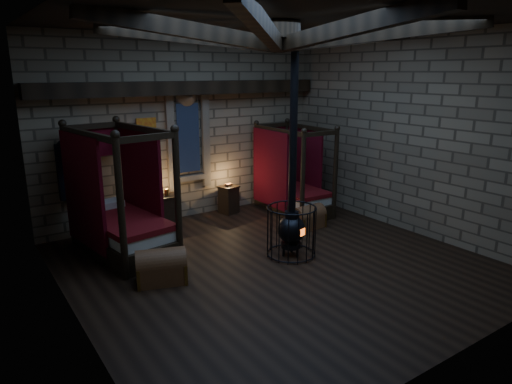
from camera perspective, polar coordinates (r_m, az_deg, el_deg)
room at (r=7.84m, az=2.40°, el=17.27°), size 7.02×7.02×4.29m
bed_left at (r=9.19m, az=-16.51°, el=-3.62°), size 1.54×2.45×2.41m
bed_right at (r=11.42m, az=4.46°, el=0.17°), size 1.14×2.06×2.12m
trunk_left at (r=7.82m, az=-11.76°, el=-9.20°), size 0.93×0.75×0.60m
trunk_right at (r=10.30m, az=6.56°, el=-3.21°), size 0.74×0.49×0.53m
nightstand_left at (r=10.50m, az=-11.01°, el=-2.27°), size 0.45×0.43×0.87m
nightstand_right at (r=11.29m, az=-3.43°, el=-0.91°), size 0.51×0.50×0.74m
stove at (r=8.64m, az=4.45°, el=-4.20°), size 0.94×0.94×4.05m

